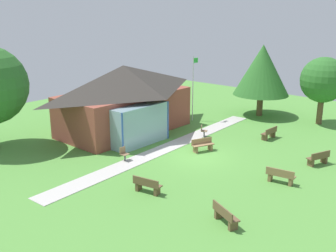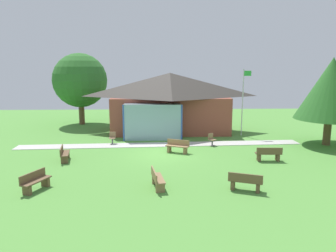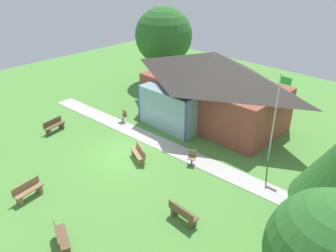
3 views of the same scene
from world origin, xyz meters
name	(u,v)px [view 1 (image 1 of 3)]	position (x,y,z in m)	size (l,w,h in m)	color
ground_plane	(196,156)	(0.00, 0.00, 0.00)	(44.00, 44.00, 0.00)	#54933D
pavilion	(125,98)	(0.79, 7.29, 2.60)	(10.63, 6.78, 4.99)	brown
footpath	(167,148)	(0.00, 2.42, 0.01)	(20.07, 1.30, 0.03)	#BCB7B2
flagpole	(193,86)	(6.59, 5.37, 2.95)	(0.64, 0.08, 5.33)	silver
bench_rear_near_path	(203,145)	(1.04, 0.26, 0.40)	(1.55, 1.00, 0.84)	olive
bench_mid_left	(147,185)	(-5.76, -1.30, 0.40)	(0.72, 1.56, 0.84)	brown
bench_front_left	(225,215)	(-5.74, -5.91, 0.40)	(1.01, 1.55, 0.84)	brown
bench_mid_right	(269,133)	(6.28, -1.79, 0.40)	(1.52, 0.52, 0.84)	brown
bench_front_right	(318,158)	(3.64, -6.32, 0.40)	(1.56, 0.96, 0.84)	brown
bench_front_center	(280,176)	(-0.29, -5.81, 0.40)	(0.67, 1.55, 0.84)	olive
patio_chair_west	(124,154)	(-3.48, 2.84, 0.42)	(0.44, 0.44, 0.86)	#8C6B4C
patio_chair_lawn_spare	(203,131)	(3.58, 2.06, 0.42)	(0.60, 0.60, 0.86)	#8C6B4C
tree_far_east	(323,80)	(12.54, -2.96, 3.57)	(3.59, 3.59, 5.39)	brown
tree_east_hedge	(262,70)	(11.78, 2.00, 3.98)	(4.74, 4.74, 6.13)	brown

